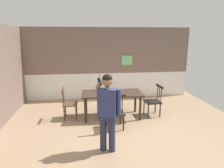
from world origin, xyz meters
The scene contains 7 objects.
ground_plane centered at (0.00, 0.00, 0.00)m, with size 7.01×7.01×0.00m, color #9E7F60.
room_back_partition centered at (0.00, 2.80, 1.31)m, with size 6.38×0.17×2.72m.
dining_table centered at (-0.11, 0.78, 0.67)m, with size 1.80×0.92×0.76m.
chair_near_window centered at (-1.38, 0.81, 0.46)m, with size 0.42×0.42×0.92m.
chair_by_doorway centered at (-0.13, -0.05, 0.46)m, with size 0.49×0.49×0.99m.
chair_at_table_head centered at (1.17, 0.75, 0.46)m, with size 0.50×0.50×0.94m.
person_figure centered at (-0.43, -1.07, 0.95)m, with size 0.52×0.32×1.66m.
Camera 1 is at (-0.83, -4.92, 2.38)m, focal length 32.31 mm.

